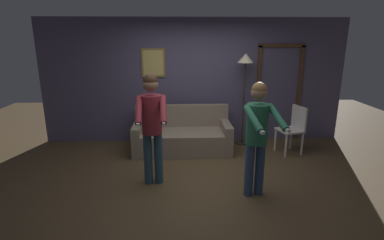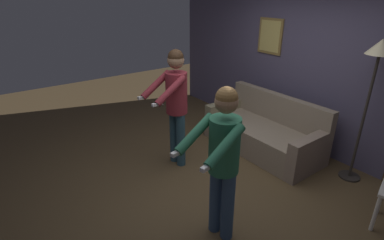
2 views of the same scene
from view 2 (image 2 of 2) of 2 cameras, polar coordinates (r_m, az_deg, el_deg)
ground_plane at (r=4.18m, az=4.20°, el=-11.79°), size 12.00×12.00×0.00m
back_wall_assembly at (r=5.02m, az=22.18°, el=9.06°), size 6.40×0.10×2.60m
couch at (r=4.99m, az=13.50°, el=-2.46°), size 1.90×0.85×0.87m
torchiere_lamp at (r=4.25m, az=31.70°, el=8.69°), size 0.33×0.33×1.89m
person_standing_left at (r=4.16m, az=-3.15°, el=4.12°), size 0.46×0.67×1.70m
person_standing_right at (r=2.87m, az=5.88°, el=-6.35°), size 0.52×0.70×1.64m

